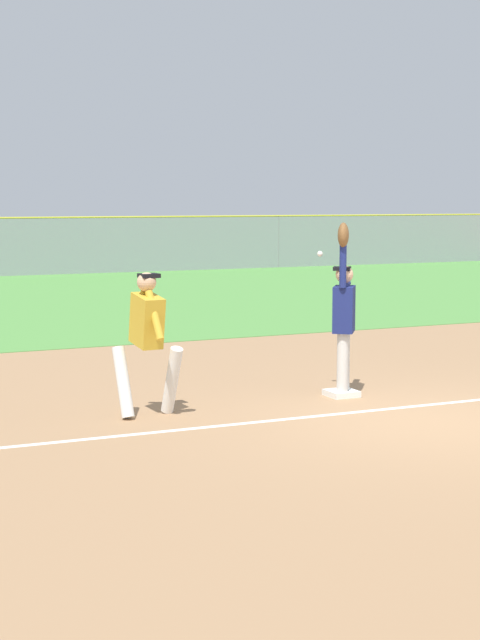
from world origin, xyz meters
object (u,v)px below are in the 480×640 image
baseball (320,254)px  parked_car_black (13,250)px  runner (147,333)px  parked_car_white (159,247)px  first_base (341,393)px  fielder (344,312)px

baseball → parked_car_black: bearing=85.5°
runner → parked_car_white: size_ratio=0.38×
parked_car_black → baseball: bearing=-93.0°
first_base → parked_car_white: size_ratio=0.08×
first_base → parked_car_black: (1.97, 27.58, 0.63)m
fielder → first_base: bearing=-26.5°
first_base → baseball: (-0.16, 0.32, 1.82)m
fielder → parked_car_white: 28.63m
fielder → parked_car_black: (1.96, 27.60, -0.45)m
runner → parked_car_black: bearing=76.8°
first_base → baseball: bearing=117.1°
baseball → parked_car_black: (2.13, 27.27, -1.19)m
baseball → runner: bearing=-171.3°
baseball → parked_car_black: 27.38m
fielder → baseball: bearing=-26.3°
fielder → baseball: 0.83m
parked_car_black → first_base: bearing=-92.6°
fielder → parked_car_black: size_ratio=0.51×
runner → parked_car_white: 29.56m
first_base → fielder: (0.01, -0.02, 1.08)m
fielder → parked_car_white: size_ratio=0.51×
fielder → runner: (-2.74, -0.06, -0.12)m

